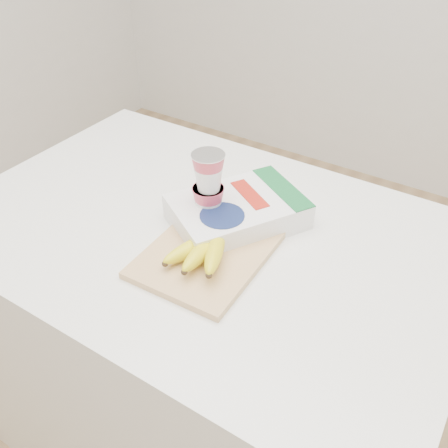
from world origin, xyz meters
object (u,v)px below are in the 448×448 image
cutting_board (210,251)px  yogurt_stack (208,186)px  table (207,351)px  bananas (205,248)px  cereal_box (238,212)px

cutting_board → yogurt_stack: bearing=122.6°
table → bananas: bananas is taller
table → cereal_box: cereal_box is taller
yogurt_stack → cereal_box: (0.05, 0.04, -0.08)m
yogurt_stack → cereal_box: 0.11m
table → cereal_box: 0.50m
cereal_box → bananas: bearing=-53.3°
cutting_board → bananas: bananas is taller
bananas → yogurt_stack: bearing=120.6°
cutting_board → table: bearing=131.9°
bananas → cereal_box: (-0.02, 0.16, -0.01)m
table → yogurt_stack: 0.58m
table → bananas: 0.52m
table → cereal_box: bearing=45.0°
bananas → yogurt_stack: yogurt_stack is taller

